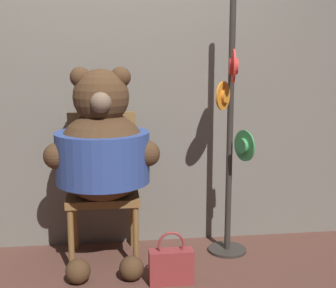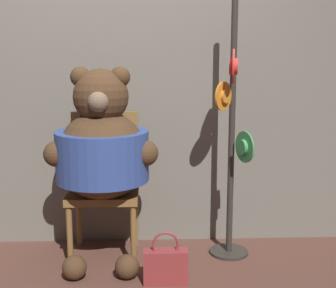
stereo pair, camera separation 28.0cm
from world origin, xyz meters
name	(u,v)px [view 1 (the left image)]	position (x,y,z in m)	size (l,w,h in m)	color
ground_plane	(116,277)	(0.00, 0.00, 0.00)	(14.00, 14.00, 0.00)	brown
wall_back	(111,66)	(0.00, 0.65, 1.35)	(8.00, 0.10, 2.69)	slate
chair	(103,180)	(-0.08, 0.38, 0.55)	(0.48, 0.46, 1.02)	olive
teddy_bear	(102,151)	(-0.07, 0.22, 0.80)	(0.76, 0.67, 1.35)	#4C331E
hat_display_rack	(231,143)	(0.82, 0.27, 0.82)	(0.29, 0.39, 1.82)	#332D28
handbag_on_ground	(171,265)	(0.34, -0.12, 0.12)	(0.28, 0.10, 0.34)	maroon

